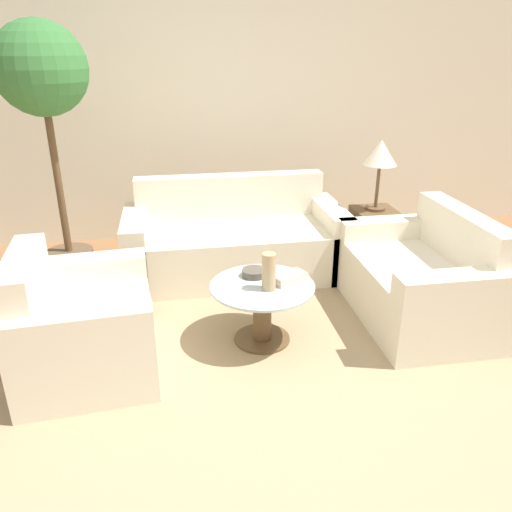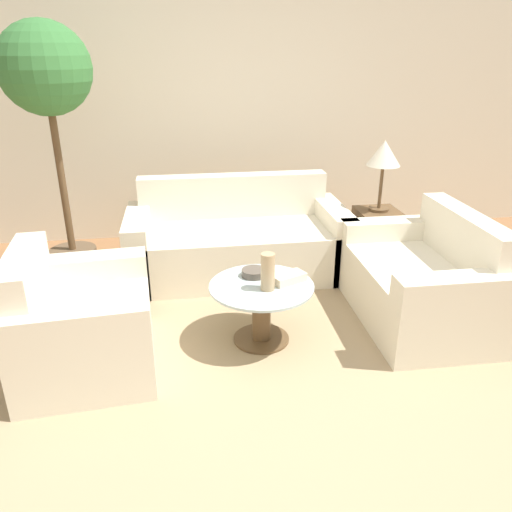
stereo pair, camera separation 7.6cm
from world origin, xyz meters
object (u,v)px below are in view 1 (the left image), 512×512
(potted_plant, at_px, (45,94))
(bowl, at_px, (254,273))
(loveseat, at_px, (424,282))
(coffee_table, at_px, (262,305))
(table_lamp, at_px, (380,155))
(vase, at_px, (269,272))
(sofa_main, at_px, (235,242))
(armchair, at_px, (78,329))
(book_stack, at_px, (289,278))

(potted_plant, distance_m, bowl, 2.17)
(loveseat, relative_size, coffee_table, 1.84)
(coffee_table, distance_m, bowl, 0.24)
(table_lamp, bearing_deg, potted_plant, 175.89)
(table_lamp, height_order, vase, table_lamp)
(coffee_table, bearing_deg, bowl, 101.38)
(sofa_main, height_order, coffee_table, sofa_main)
(sofa_main, height_order, loveseat, sofa_main)
(sofa_main, distance_m, armchair, 1.80)
(loveseat, distance_m, book_stack, 1.11)
(book_stack, bearing_deg, bowl, 124.84)
(coffee_table, xyz_separation_m, potted_plant, (-1.49, 1.28, 1.32))
(bowl, bearing_deg, potted_plant, 142.31)
(sofa_main, xyz_separation_m, loveseat, (1.31, -1.09, 0.00))
(armchair, bearing_deg, potted_plant, 6.78)
(sofa_main, height_order, potted_plant, potted_plant)
(coffee_table, bearing_deg, book_stack, 6.01)
(potted_plant, distance_m, vase, 2.28)
(armchair, xyz_separation_m, loveseat, (2.50, 0.26, -0.00))
(sofa_main, relative_size, vase, 7.56)
(potted_plant, height_order, book_stack, potted_plant)
(coffee_table, height_order, vase, vase)
(table_lamp, bearing_deg, bowl, -143.97)
(sofa_main, bearing_deg, table_lamp, -6.57)
(loveseat, relative_size, book_stack, 5.03)
(table_lamp, distance_m, potted_plant, 2.80)
(sofa_main, relative_size, book_stack, 7.39)
(book_stack, bearing_deg, sofa_main, 75.67)
(armchair, bearing_deg, book_stack, -88.80)
(table_lamp, relative_size, bowl, 3.62)
(loveseat, bearing_deg, table_lamp, -177.53)
(coffee_table, height_order, bowl, bowl)
(book_stack, bearing_deg, table_lamp, 20.57)
(vase, height_order, bowl, vase)
(armchair, height_order, potted_plant, potted_plant)
(sofa_main, distance_m, table_lamp, 1.51)
(coffee_table, relative_size, book_stack, 2.74)
(potted_plant, height_order, bowl, potted_plant)
(armchair, relative_size, loveseat, 0.78)
(potted_plant, xyz_separation_m, vase, (1.52, -1.35, -1.03))
(coffee_table, distance_m, potted_plant, 2.37)
(table_lamp, distance_m, vase, 1.75)
(sofa_main, distance_m, bowl, 1.09)
(potted_plant, bearing_deg, book_stack, -36.82)
(coffee_table, height_order, table_lamp, table_lamp)
(vase, xyz_separation_m, book_stack, (0.16, 0.09, -0.10))
(sofa_main, relative_size, potted_plant, 0.91)
(armchair, distance_m, table_lamp, 2.85)
(coffee_table, relative_size, bowl, 4.17)
(armchair, bearing_deg, sofa_main, -45.79)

